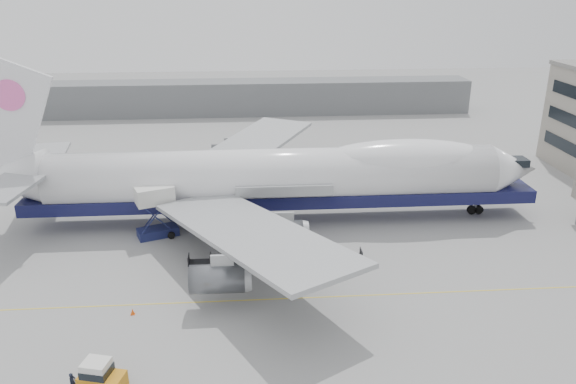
{
  "coord_description": "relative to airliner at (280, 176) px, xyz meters",
  "views": [
    {
      "loc": [
        -3.09,
        -50.4,
        27.46
      ],
      "look_at": [
        1.19,
        6.0,
        5.87
      ],
      "focal_mm": 35.0,
      "sensor_mm": 36.0,
      "label": 1
    }
  ],
  "objects": [
    {
      "name": "baggage_tug",
      "position": [
        -14.57,
        -29.01,
        -4.61
      ],
      "size": [
        3.46,
        2.42,
        2.29
      ],
      "rotation": [
        0.0,
        0.0,
        -0.26
      ],
      "color": "#C77D12",
      "rests_on": "ground"
    },
    {
      "name": "dolly_3",
      "position": [
        2.77,
        -11.23,
        -5.09
      ],
      "size": [
        2.3,
        1.35,
        1.3
      ],
      "color": "#2D2D30",
      "rests_on": "ground"
    },
    {
      "name": "airliner",
      "position": [
        0.0,
        0.0,
        0.0
      ],
      "size": [
        67.0,
        55.3,
        19.98
      ],
      "color": "white",
      "rests_on": "ground"
    },
    {
      "name": "dolly_1",
      "position": [
        -4.98,
        -11.23,
        -5.09
      ],
      "size": [
        2.3,
        1.35,
        1.3
      ],
      "color": "#2D2D30",
      "rests_on": "ground"
    },
    {
      "name": "hangar",
      "position": [
        -10.64,
        58.0,
        -2.12
      ],
      "size": [
        110.0,
        8.0,
        7.0
      ],
      "primitive_type": "cube",
      "color": "slate",
      "rests_on": "ground"
    },
    {
      "name": "ground",
      "position": [
        -0.64,
        -12.0,
        -5.62
      ],
      "size": [
        260.0,
        260.0,
        0.0
      ],
      "primitive_type": "plane",
      "color": "gray",
      "rests_on": "ground"
    },
    {
      "name": "ground_worker",
      "position": [
        -16.44,
        -29.24,
        -4.82
      ],
      "size": [
        0.59,
        0.69,
        1.6
      ],
      "primitive_type": "imported",
      "rotation": [
        0.0,
        0.0,
        1.14
      ],
      "color": "black",
      "rests_on": "ground"
    },
    {
      "name": "dolly_2",
      "position": [
        -1.1,
        -11.23,
        -5.09
      ],
      "size": [
        2.3,
        1.35,
        1.3
      ],
      "color": "#2D2D30",
      "rests_on": "ground"
    },
    {
      "name": "dolly_4",
      "position": [
        6.65,
        -11.23,
        -5.09
      ],
      "size": [
        2.3,
        1.35,
        1.3
      ],
      "color": "#2D2D30",
      "rests_on": "ground"
    },
    {
      "name": "apron_line",
      "position": [
        -0.64,
        -18.0,
        -5.62
      ],
      "size": [
        60.0,
        0.15,
        0.01
      ],
      "primitive_type": "cube",
      "color": "gold",
      "rests_on": "ground"
    },
    {
      "name": "dolly_0",
      "position": [
        -8.85,
        -11.23,
        -5.09
      ],
      "size": [
        2.3,
        1.35,
        1.3
      ],
      "color": "#2D2D30",
      "rests_on": "ground"
    },
    {
      "name": "traffic_cone",
      "position": [
        -14.09,
        -19.53,
        -5.36
      ],
      "size": [
        0.38,
        0.38,
        0.56
      ],
      "rotation": [
        0.0,
        0.0,
        0.34
      ],
      "color": "#E14B0B",
      "rests_on": "ground"
    },
    {
      "name": "catering_truck",
      "position": [
        -14.11,
        -3.48,
        -2.2
      ],
      "size": [
        4.93,
        4.14,
        5.98
      ],
      "rotation": [
        0.0,
        0.0,
        0.37
      ],
      "color": "navy",
      "rests_on": "ground"
    }
  ]
}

